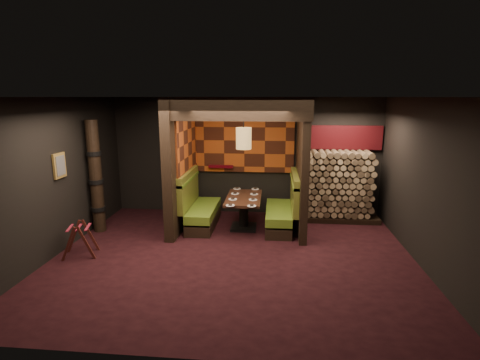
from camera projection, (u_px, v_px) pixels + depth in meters
The scene contains 23 objects.
floor at pixel (233, 257), 6.82m from camera, with size 6.50×5.50×0.02m, color black.
ceiling at pixel (233, 96), 6.19m from camera, with size 6.50×5.50×0.02m, color black.
wall_back at pixel (246, 156), 9.19m from camera, with size 6.50×0.02×2.85m, color black.
wall_front at pixel (203, 240), 3.82m from camera, with size 6.50×0.02×2.85m, color black.
wall_left at pixel (55, 177), 6.81m from camera, with size 0.02×5.50×2.85m, color black.
wall_right at pixel (428, 185), 6.21m from camera, with size 0.02×5.50×2.85m, color black.
partition_left at pixel (181, 163), 8.23m from camera, with size 0.20×2.20×2.85m, color black.
partition_right at pixel (302, 165), 8.04m from camera, with size 0.15×2.10×2.85m, color black.
header_beam at pixel (236, 109), 6.93m from camera, with size 2.85×0.18×0.44m, color black.
tapa_back_panel at pixel (244, 140), 9.06m from camera, with size 2.40×0.06×1.55m, color #AF4817.
tapa_side_panel at pixel (187, 143), 8.30m from camera, with size 0.04×1.85×1.45m, color #AF4817.
lacquer_shelf at pixel (221, 166), 9.19m from camera, with size 0.60×0.12×0.07m, color #540610.
booth_bench_left at pixel (199, 208), 8.42m from camera, with size 0.68×1.60×1.14m.
booth_bench_right at pixel (283, 211), 8.25m from camera, with size 0.68×1.60×1.14m.
dining_table at pixel (244, 207), 8.20m from camera, with size 0.75×1.37×0.72m.
place_settings at pixel (244, 196), 8.14m from camera, with size 0.62×1.59×0.03m.
pendant_lamp at pixel (244, 138), 7.82m from camera, with size 0.33×0.33×1.07m.
framed_picture at pixel (60, 166), 6.86m from camera, with size 0.05×0.36×0.46m.
luggage_rack at pixel (80, 238), 6.82m from camera, with size 0.70×0.57×0.66m.
totem_column at pixel (96, 177), 7.91m from camera, with size 0.31×0.31×2.40m.
firewood_stack at pixel (342, 186), 8.71m from camera, with size 1.73×0.70×1.64m.
mosaic_header at pixel (342, 137), 8.79m from camera, with size 1.83×0.10×0.56m, color maroon.
bay_front_post at pixel (305, 163), 8.28m from camera, with size 0.08×0.08×2.85m, color black.
Camera 1 is at (0.72, -6.31, 2.85)m, focal length 28.00 mm.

